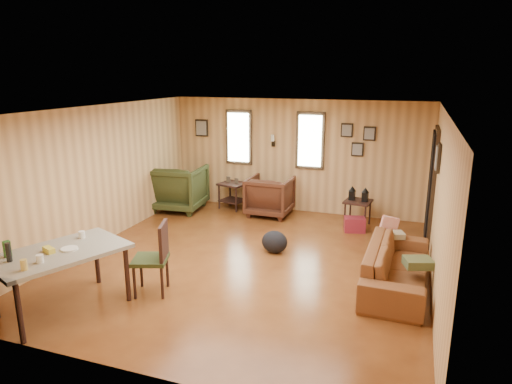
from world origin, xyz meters
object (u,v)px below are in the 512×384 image
sofa (397,260)px  recliner_brown (270,194)px  end_table (233,191)px  dining_table (59,256)px  side_table (358,199)px  recliner_green (179,186)px

sofa → recliner_brown: bearing=47.6°
end_table → dining_table: dining_table is taller
side_table → sofa: bearing=-71.1°
sofa → side_table: sofa is taller
end_table → dining_table: bearing=-93.9°
recliner_brown → side_table: (1.84, -0.10, 0.08)m
recliner_brown → end_table: recliner_brown is taller
recliner_brown → recliner_green: 2.02m
sofa → recliner_brown: 3.74m
recliner_brown → side_table: bearing=177.5°
sofa → end_table: bearing=53.8°
side_table → dining_table: (-3.10, -4.58, 0.19)m
end_table → dining_table: (-0.34, -4.88, 0.33)m
sofa → recliner_green: 5.23m
side_table → dining_table: size_ratio=0.44×
recliner_green → dining_table: 4.46m
recliner_green → end_table: size_ratio=1.54×
recliner_brown → sofa: bearing=136.6°
recliner_green → recliner_brown: bearing=-177.2°
sofa → dining_table: dining_table is taller
sofa → end_table: (-3.61, 2.80, -0.01)m
dining_table → sofa: bearing=51.1°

